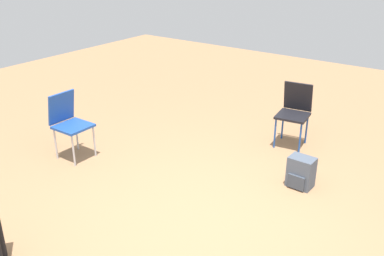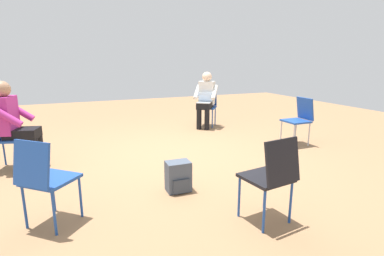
{
  "view_description": "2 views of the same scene",
  "coord_description": "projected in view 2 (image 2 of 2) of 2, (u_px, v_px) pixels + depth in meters",
  "views": [
    {
      "loc": [
        -2.84,
        -1.87,
        2.53
      ],
      "look_at": [
        0.13,
        0.27,
        0.96
      ],
      "focal_mm": 40.0,
      "sensor_mm": 36.0,
      "label": 1
    },
    {
      "loc": [
        4.4,
        -1.52,
        1.53
      ],
      "look_at": [
        0.34,
        0.18,
        0.5
      ],
      "focal_mm": 28.0,
      "sensor_mm": 36.0,
      "label": 2
    }
  ],
  "objects": [
    {
      "name": "ground_plane",
      "position": [
        173.0,
        155.0,
        4.87
      ],
      "size": [
        14.0,
        14.0,
        0.0
      ],
      "primitive_type": "plane",
      "color": "#99704C"
    },
    {
      "name": "person_with_laptop",
      "position": [
        206.0,
        97.0,
        6.7
      ],
      "size": [
        0.64,
        0.63,
        1.24
      ],
      "rotation": [
        0.0,
        0.0,
        -2.24
      ],
      "color": "black",
      "rests_on": "ground"
    },
    {
      "name": "chair_south",
      "position": [
        3.0,
        135.0,
        4.14
      ],
      "size": [
        0.49,
        0.53,
        0.85
      ],
      "rotation": [
        0.0,
        0.0,
        -0.27
      ],
      "color": "#1E4799",
      "rests_on": "ground"
    },
    {
      "name": "person_in_magenta",
      "position": [
        13.0,
        121.0,
        4.12
      ],
      "size": [
        0.58,
        0.58,
        1.24
      ],
      "rotation": [
        0.0,
        0.0,
        -0.27
      ],
      "color": "black",
      "rests_on": "ground"
    },
    {
      "name": "backpack_near_laptop_user",
      "position": [
        178.0,
        178.0,
        3.52
      ],
      "size": [
        0.26,
        0.29,
        0.36
      ],
      "rotation": [
        0.0,
        0.0,
        1.54
      ],
      "color": "#475160",
      "rests_on": "ground"
    },
    {
      "name": "chair_north",
      "position": [
        299.0,
        118.0,
        5.37
      ],
      "size": [
        0.4,
        0.44,
        0.85
      ],
      "rotation": [
        0.0,
        0.0,
        3.14
      ],
      "color": "#1E4799",
      "rests_on": "ground"
    },
    {
      "name": "chair_east",
      "position": [
        272.0,
        174.0,
        2.74
      ],
      "size": [
        0.48,
        0.45,
        0.85
      ],
      "rotation": [
        0.0,
        0.0,
        1.7
      ],
      "color": "black",
      "rests_on": "ground"
    },
    {
      "name": "chair_northwest",
      "position": [
        207.0,
        104.0,
        6.9
      ],
      "size": [
        0.58,
        0.58,
        0.85
      ],
      "rotation": [
        0.0,
        0.0,
        -2.24
      ],
      "color": "#1E4799",
      "rests_on": "ground"
    },
    {
      "name": "chair_southeast",
      "position": [
        44.0,
        176.0,
        2.69
      ],
      "size": [
        0.59,
        0.58,
        0.85
      ],
      "rotation": [
        0.0,
        0.0,
        0.83
      ],
      "color": "#1E4799",
      "rests_on": "ground"
    }
  ]
}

